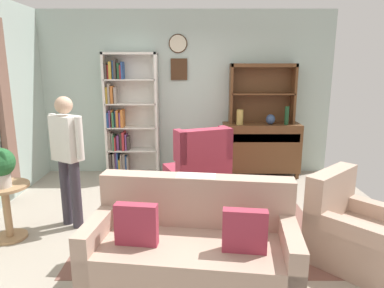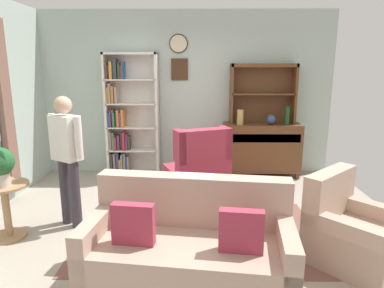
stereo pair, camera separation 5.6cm
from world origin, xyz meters
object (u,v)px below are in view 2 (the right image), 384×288
object	(u,v)px
bottle_wine	(287,116)
couch_floral	(189,248)
wingback_chair	(198,172)
sideboard	(261,147)
coffee_table	(188,202)
vase_round	(271,119)
sideboard_hutch	(263,85)
armchair_floral	(351,234)
person_reading	(67,152)
book_stack	(176,194)
plant_stand	(6,205)
bookshelf	(127,117)

from	to	relation	value
bottle_wine	couch_floral	bearing A→B (deg)	-118.28
wingback_chair	sideboard	bearing A→B (deg)	42.78
couch_floral	coffee_table	xyz separation A→B (m)	(-0.03, 0.95, 0.04)
wingback_chair	bottle_wine	bearing A→B (deg)	31.91
wingback_chair	coffee_table	world-z (taller)	wingback_chair
bottle_wine	wingback_chair	size ratio (longest dim) A/B	0.29
vase_round	couch_floral	size ratio (longest dim) A/B	0.09
vase_round	wingback_chair	xyz separation A→B (m)	(-1.23, -0.95, -0.62)
sideboard_hutch	bottle_wine	world-z (taller)	sideboard_hutch
vase_round	armchair_floral	bearing A→B (deg)	-84.34
wingback_chair	person_reading	distance (m)	1.86
sideboard	wingback_chair	world-z (taller)	wingback_chair
person_reading	coffee_table	bearing A→B (deg)	-6.04
bottle_wine	wingback_chair	world-z (taller)	bottle_wine
sideboard	couch_floral	bearing A→B (deg)	-111.46
coffee_table	book_stack	bearing A→B (deg)	169.20
coffee_table	person_reading	bearing A→B (deg)	173.96
couch_floral	plant_stand	world-z (taller)	couch_floral
armchair_floral	coffee_table	distance (m)	1.73
sideboard	book_stack	distance (m)	2.46
sideboard_hutch	sideboard	bearing A→B (deg)	-90.00
bookshelf	book_stack	distance (m)	2.40
bookshelf	armchair_floral	xyz separation A→B (m)	(2.70, -2.78, -0.73)
person_reading	plant_stand	bearing A→B (deg)	-151.17
bottle_wine	bookshelf	bearing A→B (deg)	176.37
plant_stand	bookshelf	bearing A→B (deg)	68.45
sideboard	book_stack	bearing A→B (deg)	-123.69
sideboard	bottle_wine	distance (m)	0.69
vase_round	person_reading	world-z (taller)	person_reading
coffee_table	bottle_wine	bearing A→B (deg)	51.02
plant_stand	book_stack	bearing A→B (deg)	6.35
vase_round	coffee_table	xyz separation A→B (m)	(-1.35, -2.01, -0.65)
sideboard_hutch	couch_floral	world-z (taller)	sideboard_hutch
coffee_table	armchair_floral	bearing A→B (deg)	-21.36
sideboard_hutch	couch_floral	distance (m)	3.57
book_stack	bottle_wine	bearing A→B (deg)	48.12
book_stack	plant_stand	bearing A→B (deg)	-173.65
sideboard	sideboard_hutch	world-z (taller)	sideboard_hutch
bookshelf	bottle_wine	distance (m)	2.71
bottle_wine	armchair_floral	size ratio (longest dim) A/B	0.28
wingback_chair	plant_stand	xyz separation A→B (m)	(-2.14, -1.24, 0.01)
bottle_wine	plant_stand	xyz separation A→B (m)	(-3.63, -2.16, -0.68)
book_stack	coffee_table	bearing A→B (deg)	-10.80
wingback_chair	coffee_table	size ratio (longest dim) A/B	1.31
armchair_floral	person_reading	size ratio (longest dim) A/B	0.69
bookshelf	person_reading	size ratio (longest dim) A/B	1.35
coffee_table	couch_floral	bearing A→B (deg)	-88.33
person_reading	sideboard	bearing A→B (deg)	36.11
vase_round	sideboard	bearing A→B (deg)	152.83
book_stack	wingback_chair	bearing A→B (deg)	75.50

